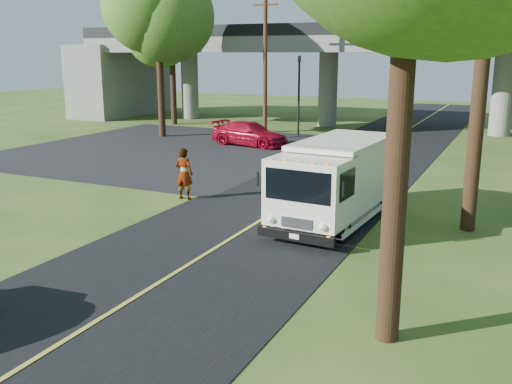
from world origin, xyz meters
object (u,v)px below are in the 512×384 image
Objects in this scene: tree_left_lot at (159,11)px; pedestrian at (184,174)px; traffic_signal at (299,87)px; step_van at (336,179)px; utility_pole at (265,65)px; tree_left_far at (172,24)px; red_sedan at (250,134)px.

pedestrian is at bearing -53.10° from tree_left_lot.
traffic_signal is 10.01m from tree_left_lot.
traffic_signal is 0.50× the size of tree_left_lot.
step_van is 3.29× the size of pedestrian.
pedestrian is (9.99, -13.31, -6.93)m from tree_left_lot.
utility_pole is 1.41× the size of step_van.
tree_left_lot is 1.06× the size of tree_left_far.
tree_left_lot is at bearing -161.03° from utility_pole.
tree_left_lot is 1.64× the size of step_van.
red_sedan is 2.48× the size of pedestrian.
tree_left_lot reaches higher than pedestrian.
step_van is at bearing -135.37° from red_sedan.
red_sedan is (9.61, -6.74, -6.75)m from tree_left_far.
step_van is at bearing -46.06° from tree_left_far.
traffic_signal is 5.63m from red_sedan.
tree_left_lot is 9.81m from red_sedan.
traffic_signal reaches higher than step_van.
step_van is (8.20, -17.88, -1.77)m from traffic_signal.
tree_left_lot reaches higher than tree_left_far.
step_van reaches higher than red_sedan.
utility_pole is 18.88m from step_van.
step_van is 1.33× the size of red_sedan.
utility_pole is at bearing 125.16° from step_van.
traffic_signal reaches higher than pedestrian.
red_sedan is at bearing 129.61° from step_van.
tree_left_far is at bearing 63.71° from red_sedan.
step_van is at bearing -65.35° from traffic_signal.
utility_pole reaches higher than red_sedan.
step_van is (16.00, -13.71, -6.48)m from tree_left_lot.
pedestrian is (2.20, -17.48, -2.23)m from traffic_signal.
red_sedan is 13.02m from pedestrian.
utility_pole is 0.91× the size of tree_left_far.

